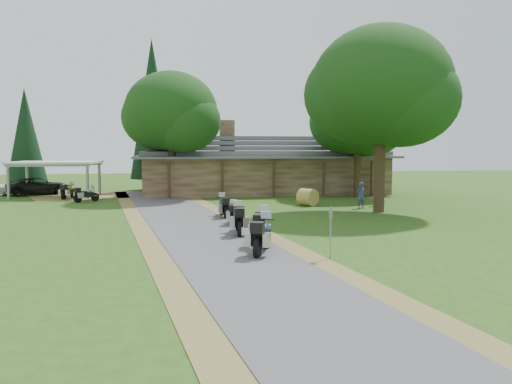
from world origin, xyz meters
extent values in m
plane|color=#2B4814|center=(0.00, 0.00, 0.00)|extent=(120.00, 120.00, 0.00)
plane|color=#4B4C4E|center=(-0.50, 4.00, 0.00)|extent=(51.95, 51.95, 0.00)
imported|color=black|center=(-12.47, 24.97, 1.06)|extent=(4.12, 6.01, 2.12)
imported|color=#364161|center=(9.92, 11.51, 0.98)|extent=(0.65, 0.55, 1.96)
imported|color=#364161|center=(11.66, 12.81, 0.95)|extent=(0.66, 0.64, 1.89)
cylinder|color=olive|center=(7.03, 13.51, 0.57)|extent=(1.53, 1.50, 1.13)
cone|color=black|center=(-3.35, 27.58, 6.74)|extent=(4.13, 4.13, 13.49)
cone|color=black|center=(-14.24, 28.19, 4.51)|extent=(3.33, 3.33, 9.03)
camera|label=1|loc=(-1.93, -18.20, 3.78)|focal=35.00mm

